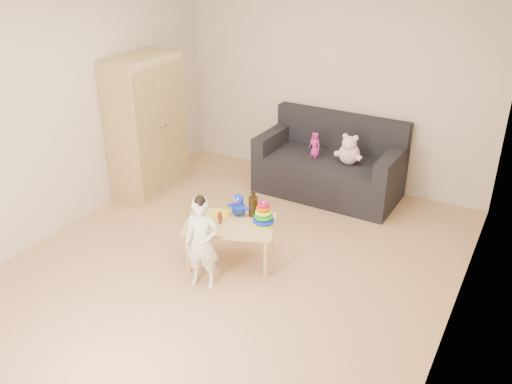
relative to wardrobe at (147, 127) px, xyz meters
The scene contains 13 objects.
room 1.99m from the wardrobe, 25.03° to the right, with size 4.50×4.50×4.50m.
wardrobe is the anchor object (origin of this frame).
sofa 2.26m from the wardrobe, 26.80° to the left, with size 1.69×0.84×0.47m, color black.
play_table 2.02m from the wardrobe, 27.60° to the right, with size 0.84×0.53×0.44m, color tan.
storage_bin 1.37m from the wardrobe, 17.15° to the right, with size 0.39×0.29×0.12m, color gray, non-canonical shape.
toddler 2.18m from the wardrobe, 38.26° to the right, with size 0.32×0.21×0.86m, color white.
pink_bear 2.40m from the wardrobe, 22.97° to the left, with size 0.27×0.23×0.30m, color #FFBBE2, non-canonical shape.
doll 2.01m from the wardrobe, 27.95° to the left, with size 0.15×0.10×0.30m, color #D1279B.
ring_stacker 2.17m from the wardrobe, 21.15° to the right, with size 0.21×0.21×0.23m.
brown_bottle 1.97m from the wardrobe, 20.00° to the right, with size 0.09×0.09×0.26m.
blue_plush 1.87m from the wardrobe, 23.01° to the right, with size 0.19×0.15×0.23m, color #1B3BFA, non-canonical shape.
wooden_figure 1.92m from the wardrobe, 30.25° to the right, with size 0.05×0.04×0.12m, color brown, non-canonical shape.
yellow_book 1.79m from the wardrobe, 27.82° to the right, with size 0.18×0.18×0.01m, color yellow.
Camera 1 is at (2.35, -3.86, 2.96)m, focal length 38.00 mm.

